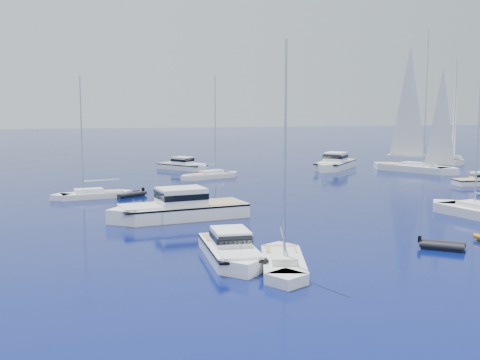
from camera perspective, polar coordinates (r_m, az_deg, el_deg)
The scene contains 12 objects.
ground at distance 37.00m, azimuth 15.55°, elevation -7.88°, with size 400.00×400.00×0.00m, color navy.
motor_cruiser_near at distance 37.26m, azimuth -0.83°, elevation -7.50°, with size 2.79×9.12×2.39m, color white, non-canonical shape.
motor_cruiser_centre at distance 50.35m, azimuth -5.77°, elevation -3.64°, with size 3.82×12.49×3.28m, color white, non-canonical shape.
motor_cruiser_distant at distance 88.40m, azimuth 8.88°, elevation 1.02°, with size 3.57×11.67×3.06m, color white, non-canonical shape.
motor_cruiser_horizon at distance 86.99m, azimuth -5.31°, elevation 0.98°, with size 2.70×8.82×2.31m, color white, non-canonical shape.
sailboat_fore at distance 35.51m, azimuth 4.06°, elevation -8.26°, with size 2.37×9.11×13.39m, color white, non-canonical shape.
sailboat_mid_l at distance 62.67m, azimuth -13.68°, elevation -1.65°, with size 2.23×8.56×12.59m, color white, non-canonical shape.
sailboat_centre at distance 76.84m, azimuth -2.87°, elevation 0.17°, with size 2.35×9.03×13.28m, color white, non-canonical shape.
sailboat_sails_r at distance 87.49m, azimuth 16.02°, elevation 0.76°, with size 3.54×13.60×19.99m, color white, non-canonical shape.
sailboat_sails_far at distance 102.67m, azimuth 19.27°, elevation 1.56°, with size 3.01×11.57×17.00m, color silver, non-canonical shape.
tender_grey_near at distance 42.10m, azimuth 18.46°, elevation -6.15°, with size 1.68×2.94×0.95m, color black, non-canonical shape.
tender_grey_far at distance 62.90m, azimuth -10.31°, elevation -1.53°, with size 1.88×3.38×0.95m, color black, non-canonical shape.
Camera 1 is at (-16.99, -31.46, 9.51)m, focal length 45.51 mm.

